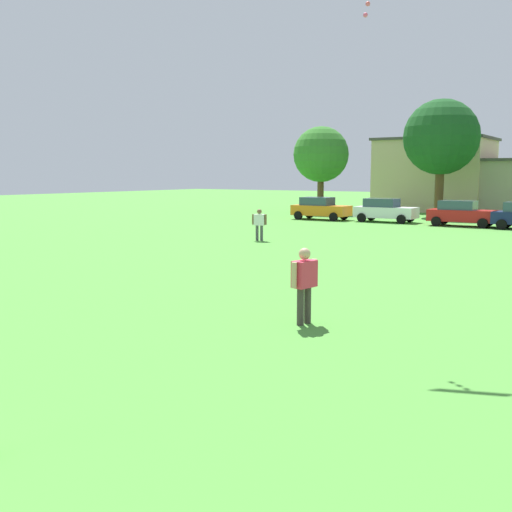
% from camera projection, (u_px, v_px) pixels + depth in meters
% --- Properties ---
extents(ground_plane, '(160.00, 160.00, 0.00)m').
position_uv_depth(ground_plane, '(455.00, 243.00, 29.79)').
color(ground_plane, '#4C9338').
extents(adult_bystander, '(0.43, 0.82, 1.75)m').
position_uv_depth(adult_bystander, '(304.00, 279.00, 13.48)').
color(adult_bystander, '#3F3833').
rests_on(adult_bystander, ground).
extents(bystander_near_trees, '(0.74, 0.45, 1.62)m').
position_uv_depth(bystander_near_trees, '(259.00, 222.00, 30.58)').
color(bystander_near_trees, '#4C4C51').
rests_on(bystander_near_trees, ground).
extents(parked_car_orange_0, '(4.30, 2.02, 1.68)m').
position_uv_depth(parked_car_orange_0, '(320.00, 208.00, 44.85)').
color(parked_car_orange_0, orange).
rests_on(parked_car_orange_0, ground).
extents(parked_car_white_1, '(4.30, 2.02, 1.68)m').
position_uv_depth(parked_car_white_1, '(385.00, 210.00, 42.57)').
color(parked_car_white_1, white).
rests_on(parked_car_white_1, ground).
extents(parked_car_red_2, '(4.30, 2.02, 1.68)m').
position_uv_depth(parked_car_red_2, '(462.00, 213.00, 39.19)').
color(parked_car_red_2, red).
rests_on(parked_car_red_2, ground).
extents(tree_far_left, '(4.83, 4.83, 7.53)m').
position_uv_depth(tree_far_left, '(321.00, 155.00, 52.16)').
color(tree_far_left, brown).
rests_on(tree_far_left, ground).
extents(tree_left, '(5.98, 5.98, 9.32)m').
position_uv_depth(tree_left, '(441.00, 137.00, 47.53)').
color(tree_left, brown).
rests_on(tree_left, ground).
extents(house_left, '(12.39, 7.25, 4.71)m').
position_uv_depth(house_left, '(456.00, 185.00, 54.90)').
color(house_left, tan).
rests_on(house_left, ground).
extents(house_right, '(10.03, 7.84, 6.70)m').
position_uv_depth(house_right, '(435.00, 175.00, 55.85)').
color(house_right, beige).
rests_on(house_right, ground).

